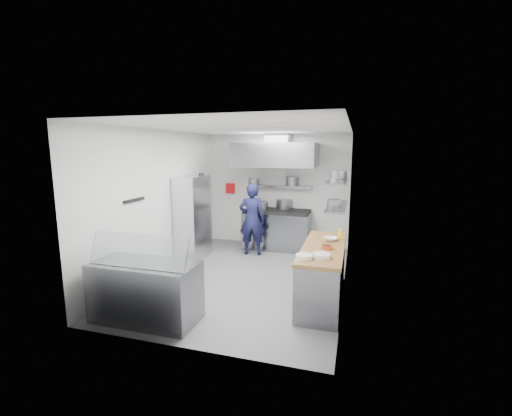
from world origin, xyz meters
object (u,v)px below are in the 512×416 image
(gas_range, at_px, (277,230))
(display_case, at_px, (146,292))
(chef, at_px, (252,219))
(wire_rack, at_px, (193,218))

(gas_range, distance_m, display_case, 4.21)
(chef, xyz_separation_m, wire_rack, (-1.19, -0.63, 0.09))
(chef, xyz_separation_m, display_case, (-0.53, -3.43, -0.41))
(chef, relative_size, wire_rack, 0.90)
(chef, height_order, display_case, chef)
(gas_range, height_order, wire_rack, wire_rack)
(chef, relative_size, display_case, 1.11)
(wire_rack, height_order, display_case, wire_rack)
(chef, bearing_deg, gas_range, -131.80)
(display_case, bearing_deg, wire_rack, 103.28)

